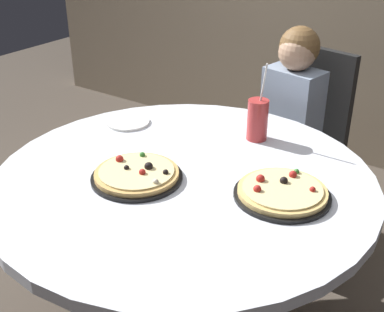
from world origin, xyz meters
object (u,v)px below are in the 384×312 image
at_px(pizza_veggie, 137,175).
at_px(pizza_cheese, 282,192).
at_px(soda_cup, 258,120).
at_px(chair_wooden, 301,134).
at_px(diner_child, 279,154).
at_px(dining_table, 184,197).
at_px(plate_small, 128,122).

distance_m(pizza_veggie, pizza_cheese, 0.48).
relative_size(pizza_veggie, soda_cup, 1.00).
height_order(pizza_veggie, soda_cup, soda_cup).
xyz_separation_m(chair_wooden, diner_child, (-0.03, -0.18, -0.05)).
height_order(dining_table, pizza_cheese, pizza_cheese).
xyz_separation_m(chair_wooden, plate_small, (-0.46, -0.76, 0.22)).
relative_size(diner_child, plate_small, 6.01).
relative_size(dining_table, chair_wooden, 1.37).
bearing_deg(dining_table, soda_cup, 80.12).
xyz_separation_m(chair_wooden, pizza_cheese, (0.32, -0.93, 0.24)).
height_order(diner_child, pizza_veggie, diner_child).
bearing_deg(chair_wooden, diner_child, -99.77).
bearing_deg(dining_table, pizza_veggie, -134.81).
distance_m(diner_child, soda_cup, 0.55).
distance_m(dining_table, soda_cup, 0.43).
distance_m(dining_table, diner_child, 0.83).
relative_size(chair_wooden, diner_child, 0.88).
height_order(soda_cup, plate_small, soda_cup).
height_order(dining_table, diner_child, diner_child).
relative_size(chair_wooden, plate_small, 5.28).
bearing_deg(plate_small, dining_table, -26.63).
xyz_separation_m(dining_table, soda_cup, (0.07, 0.39, 0.17)).
bearing_deg(chair_wooden, soda_cup, -85.05).
bearing_deg(pizza_veggie, chair_wooden, 83.33).
xyz_separation_m(pizza_cheese, plate_small, (-0.78, 0.16, -0.01)).
bearing_deg(dining_table, chair_wooden, 89.02).
bearing_deg(diner_child, dining_table, -89.01).
bearing_deg(plate_small, soda_cup, 18.39).
bearing_deg(soda_cup, plate_small, -161.61).
relative_size(dining_table, diner_child, 1.20).
xyz_separation_m(chair_wooden, soda_cup, (0.05, -0.59, 0.30)).
height_order(dining_table, chair_wooden, chair_wooden).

